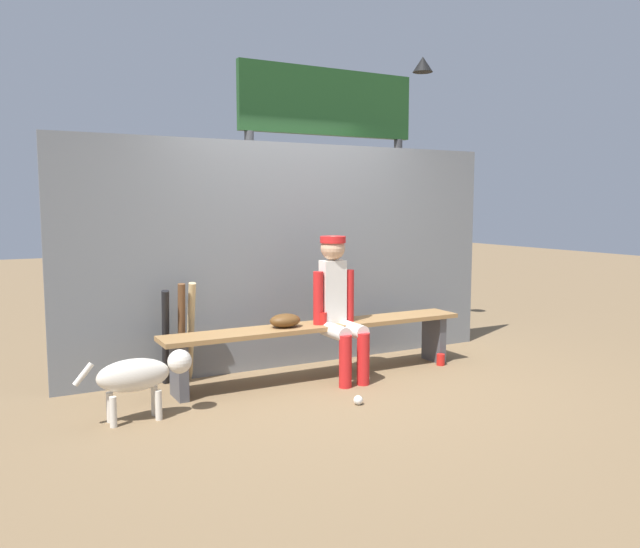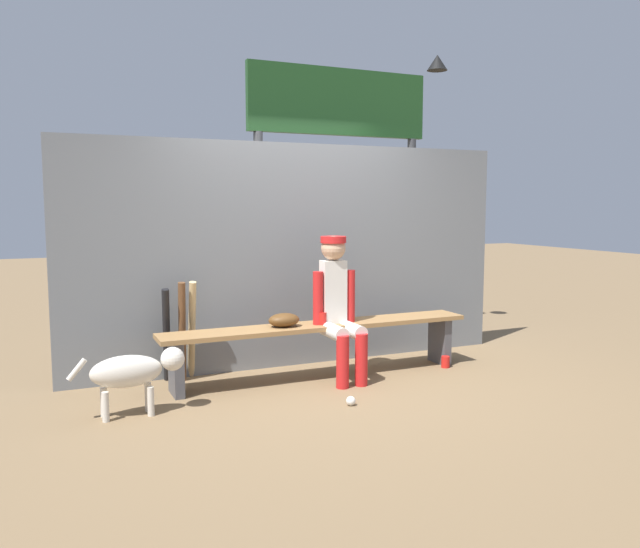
{
  "view_description": "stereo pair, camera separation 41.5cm",
  "coord_description": "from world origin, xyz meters",
  "px_view_note": "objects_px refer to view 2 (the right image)",
  "views": [
    {
      "loc": [
        -2.67,
        -4.93,
        1.57
      ],
      "look_at": [
        0.0,
        0.0,
        0.94
      ],
      "focal_mm": 35.59,
      "sensor_mm": 36.0,
      "label": 1
    },
    {
      "loc": [
        -2.3,
        -5.12,
        1.57
      ],
      "look_at": [
        0.0,
        0.0,
        0.94
      ],
      "focal_mm": 35.59,
      "sensor_mm": 36.0,
      "label": 2
    }
  ],
  "objects_px": {
    "bat_wood_natural": "(192,330)",
    "bat_aluminum_black": "(167,335)",
    "cup_on_ground": "(445,362)",
    "dog": "(134,371)",
    "baseball": "(351,401)",
    "cup_on_bench": "(322,318)",
    "player_seated": "(338,302)",
    "dugout_bench": "(320,335)",
    "baseball_glove": "(284,320)",
    "bat_wood_dark": "(182,332)",
    "scoreboard": "(345,135)"
  },
  "relations": [
    {
      "from": "player_seated",
      "to": "dog",
      "type": "distance_m",
      "value": 1.86
    },
    {
      "from": "bat_aluminum_black",
      "to": "baseball",
      "type": "distance_m",
      "value": 1.75
    },
    {
      "from": "baseball",
      "to": "scoreboard",
      "type": "distance_m",
      "value": 3.36
    },
    {
      "from": "dugout_bench",
      "to": "bat_aluminum_black",
      "type": "distance_m",
      "value": 1.35
    },
    {
      "from": "dugout_bench",
      "to": "baseball_glove",
      "type": "relative_size",
      "value": 10.32
    },
    {
      "from": "baseball",
      "to": "cup_on_bench",
      "type": "height_order",
      "value": "cup_on_bench"
    },
    {
      "from": "cup_on_bench",
      "to": "dog",
      "type": "relative_size",
      "value": 0.13
    },
    {
      "from": "dugout_bench",
      "to": "dog",
      "type": "xyz_separation_m",
      "value": [
        -1.68,
        -0.38,
        -0.06
      ]
    },
    {
      "from": "baseball",
      "to": "bat_aluminum_black",
      "type": "bearing_deg",
      "value": 134.12
    },
    {
      "from": "cup_on_ground",
      "to": "cup_on_bench",
      "type": "distance_m",
      "value": 1.34
    },
    {
      "from": "baseball_glove",
      "to": "baseball",
      "type": "bearing_deg",
      "value": -74.23
    },
    {
      "from": "bat_aluminum_black",
      "to": "cup_on_bench",
      "type": "relative_size",
      "value": 7.8
    },
    {
      "from": "dugout_bench",
      "to": "cup_on_bench",
      "type": "height_order",
      "value": "cup_on_bench"
    },
    {
      "from": "player_seated",
      "to": "baseball_glove",
      "type": "distance_m",
      "value": 0.51
    },
    {
      "from": "baseball",
      "to": "scoreboard",
      "type": "height_order",
      "value": "scoreboard"
    },
    {
      "from": "scoreboard",
      "to": "bat_wood_dark",
      "type": "bearing_deg",
      "value": -153.85
    },
    {
      "from": "bat_wood_dark",
      "to": "baseball_glove",
      "type": "bearing_deg",
      "value": -23.82
    },
    {
      "from": "cup_on_ground",
      "to": "scoreboard",
      "type": "distance_m",
      "value": 2.78
    },
    {
      "from": "dugout_bench",
      "to": "bat_wood_dark",
      "type": "height_order",
      "value": "bat_wood_dark"
    },
    {
      "from": "baseball",
      "to": "bat_wood_natural",
      "type": "bearing_deg",
      "value": 126.77
    },
    {
      "from": "scoreboard",
      "to": "dog",
      "type": "distance_m",
      "value": 3.73
    },
    {
      "from": "player_seated",
      "to": "scoreboard",
      "type": "xyz_separation_m",
      "value": [
        0.8,
        1.5,
        1.64
      ]
    },
    {
      "from": "bat_wood_natural",
      "to": "cup_on_ground",
      "type": "xyz_separation_m",
      "value": [
        2.31,
        -0.61,
        -0.39
      ]
    },
    {
      "from": "cup_on_ground",
      "to": "dog",
      "type": "xyz_separation_m",
      "value": [
        -2.92,
        -0.21,
        0.28
      ]
    },
    {
      "from": "bat_wood_dark",
      "to": "scoreboard",
      "type": "distance_m",
      "value": 3.0
    },
    {
      "from": "scoreboard",
      "to": "baseball_glove",
      "type": "bearing_deg",
      "value": -132.6
    },
    {
      "from": "bat_wood_dark",
      "to": "dugout_bench",
      "type": "bearing_deg",
      "value": -17.23
    },
    {
      "from": "bat_wood_natural",
      "to": "cup_on_bench",
      "type": "bearing_deg",
      "value": -24.41
    },
    {
      "from": "baseball_glove",
      "to": "cup_on_ground",
      "type": "relative_size",
      "value": 2.55
    },
    {
      "from": "player_seated",
      "to": "cup_on_ground",
      "type": "height_order",
      "value": "player_seated"
    },
    {
      "from": "dugout_bench",
      "to": "player_seated",
      "type": "xyz_separation_m",
      "value": [
        0.13,
        -0.11,
        0.31
      ]
    },
    {
      "from": "dog",
      "to": "bat_wood_dark",
      "type": "bearing_deg",
      "value": 55.27
    },
    {
      "from": "bat_wood_dark",
      "to": "baseball",
      "type": "height_order",
      "value": "bat_wood_dark"
    },
    {
      "from": "cup_on_ground",
      "to": "player_seated",
      "type": "bearing_deg",
      "value": 176.66
    },
    {
      "from": "cup_on_ground",
      "to": "cup_on_bench",
      "type": "bearing_deg",
      "value": 174.07
    },
    {
      "from": "player_seated",
      "to": "bat_wood_dark",
      "type": "height_order",
      "value": "player_seated"
    },
    {
      "from": "dugout_bench",
      "to": "baseball_glove",
      "type": "bearing_deg",
      "value": 180.0
    },
    {
      "from": "cup_on_bench",
      "to": "scoreboard",
      "type": "height_order",
      "value": "scoreboard"
    },
    {
      "from": "player_seated",
      "to": "dog",
      "type": "bearing_deg",
      "value": -171.49
    },
    {
      "from": "cup_on_bench",
      "to": "scoreboard",
      "type": "relative_size",
      "value": 0.03
    },
    {
      "from": "bat_aluminum_black",
      "to": "cup_on_ground",
      "type": "distance_m",
      "value": 2.63
    },
    {
      "from": "bat_wood_dark",
      "to": "bat_aluminum_black",
      "type": "relative_size",
      "value": 1.04
    },
    {
      "from": "cup_on_ground",
      "to": "cup_on_bench",
      "type": "xyz_separation_m",
      "value": [
        -1.24,
        0.13,
        0.49
      ]
    },
    {
      "from": "bat_wood_natural",
      "to": "bat_aluminum_black",
      "type": "xyz_separation_m",
      "value": [
        -0.23,
        -0.05,
        -0.02
      ]
    },
    {
      "from": "baseball",
      "to": "dog",
      "type": "relative_size",
      "value": 0.09
    },
    {
      "from": "bat_wood_natural",
      "to": "scoreboard",
      "type": "relative_size",
      "value": 0.27
    },
    {
      "from": "cup_on_ground",
      "to": "bat_aluminum_black",
      "type": "bearing_deg",
      "value": 167.52
    },
    {
      "from": "bat_wood_natural",
      "to": "dog",
      "type": "relative_size",
      "value": 1.07
    },
    {
      "from": "baseball_glove",
      "to": "bat_wood_dark",
      "type": "bearing_deg",
      "value": 156.18
    },
    {
      "from": "baseball",
      "to": "cup_on_ground",
      "type": "relative_size",
      "value": 0.67
    }
  ]
}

